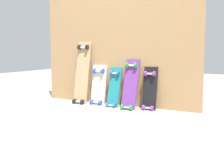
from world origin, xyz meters
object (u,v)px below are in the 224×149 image
object	(u,v)px
skateboard_natural	(82,74)
skateboard_teal	(114,89)
skateboard_white	(98,87)
skateboard_purple	(130,86)
skateboard_black	(150,91)

from	to	relation	value
skateboard_natural	skateboard_teal	distance (m)	0.55
skateboard_white	skateboard_purple	bearing A→B (deg)	-6.30
skateboard_black	skateboard_white	bearing A→B (deg)	179.92
skateboard_natural	skateboard_black	distance (m)	1.02
skateboard_natural	skateboard_purple	xyz separation A→B (m)	(0.76, -0.02, -0.13)
skateboard_natural	skateboard_black	xyz separation A→B (m)	(1.01, 0.03, -0.17)
skateboard_white	skateboard_teal	world-z (taller)	skateboard_white
skateboard_natural	skateboard_white	world-z (taller)	skateboard_natural
skateboard_teal	skateboard_black	xyz separation A→B (m)	(0.49, 0.03, 0.01)
skateboard_white	skateboard_teal	bearing A→B (deg)	-7.11
skateboard_natural	skateboard_purple	world-z (taller)	skateboard_natural
skateboard_natural	skateboard_teal	size ratio (longest dim) A/B	1.59
skateboard_white	skateboard_teal	size ratio (longest dim) A/B	1.03
skateboard_white	skateboard_purple	distance (m)	0.51
skateboard_white	skateboard_teal	distance (m)	0.26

